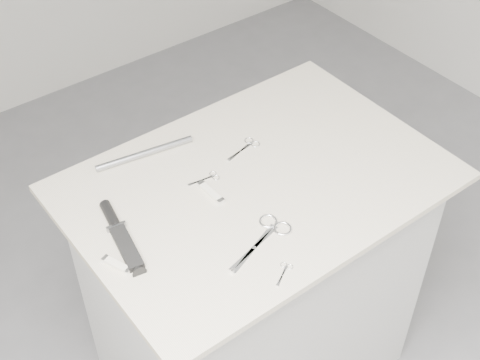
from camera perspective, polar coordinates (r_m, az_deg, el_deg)
plinth at (r=2.14m, az=1.27°, el=-9.22°), size 0.90×0.60×0.90m
display_board at (r=1.80m, az=1.49°, el=-0.20°), size 1.00×0.70×0.02m
large_shears at (r=1.65m, az=2.40°, el=-4.54°), size 0.21×0.11×0.01m
embroidery_scissors_a at (r=1.89m, az=0.60°, el=2.89°), size 0.12×0.06×0.00m
embroidery_scissors_b at (r=1.80m, az=-2.77°, el=0.16°), size 0.09×0.04×0.00m
tiny_scissors at (r=1.58m, az=3.79°, el=-7.78°), size 0.07×0.05×0.00m
sheathed_knife at (r=1.67m, az=-10.29°, el=-4.40°), size 0.08×0.24×0.03m
pocket_knife_a at (r=1.61m, az=-10.48°, el=-7.15°), size 0.04×0.08×0.01m
pocket_knife_b at (r=1.75m, az=-2.51°, el=-1.05°), size 0.02×0.10×0.01m
metal_rail at (r=1.88m, az=-8.13°, el=2.26°), size 0.28×0.07×0.02m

